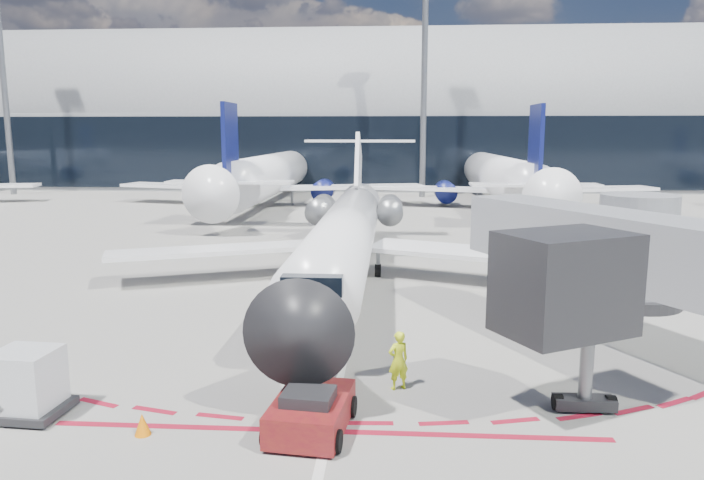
# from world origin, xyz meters

# --- Properties ---
(ground) EXTENTS (260.00, 260.00, 0.00)m
(ground) POSITION_xyz_m (0.00, 0.00, 0.00)
(ground) COLOR slate
(ground) RESTS_ON ground
(apron_centerline) EXTENTS (0.25, 40.00, 0.01)m
(apron_centerline) POSITION_xyz_m (0.00, 2.00, 0.01)
(apron_centerline) COLOR silver
(apron_centerline) RESTS_ON ground
(apron_stop_bar) EXTENTS (14.00, 0.25, 0.01)m
(apron_stop_bar) POSITION_xyz_m (0.00, -11.50, 0.01)
(apron_stop_bar) COLOR maroon
(apron_stop_bar) RESTS_ON ground
(terminal_building) EXTENTS (150.00, 24.15, 24.00)m
(terminal_building) POSITION_xyz_m (0.00, 64.97, 8.52)
(terminal_building) COLOR #929497
(terminal_building) RESTS_ON ground
(jet_bridge) EXTENTS (10.03, 15.20, 4.90)m
(jet_bridge) POSITION_xyz_m (9.79, -3.01, 3.01)
(jet_bridge) COLOR #92949A
(jet_bridge) RESTS_ON ground
(light_mast_west) EXTENTS (0.70, 0.70, 25.00)m
(light_mast_west) POSITION_xyz_m (-45.00, 48.00, 12.50)
(light_mast_west) COLOR slate
(light_mast_west) RESTS_ON ground
(light_mast_centre) EXTENTS (0.70, 0.70, 25.00)m
(light_mast_centre) POSITION_xyz_m (5.00, 48.00, 12.50)
(light_mast_centre) COLOR slate
(light_mast_centre) RESTS_ON ground
(regional_jet) EXTENTS (24.18, 29.81, 7.47)m
(regional_jet) POSITION_xyz_m (-0.74, 4.40, 2.49)
(regional_jet) COLOR white
(regional_jet) RESTS_ON ground
(pushback_tug) EXTENTS (2.18, 4.53, 1.16)m
(pushback_tug) POSITION_xyz_m (-0.42, -11.49, 0.51)
(pushback_tug) COLOR #5D0D16
(pushback_tug) RESTS_ON ground
(ramp_worker) EXTENTS (0.76, 0.65, 1.75)m
(ramp_worker) POSITION_xyz_m (1.77, -8.72, 0.87)
(ramp_worker) COLOR #E6FF1A
(ramp_worker) RESTS_ON ground
(uld_container) EXTENTS (2.01, 1.74, 1.79)m
(uld_container) POSITION_xyz_m (-7.97, -11.10, 0.88)
(uld_container) COLOR black
(uld_container) RESTS_ON ground
(safety_cone_left) EXTENTS (0.40, 0.40, 0.56)m
(safety_cone_left) POSITION_xyz_m (-4.55, -11.97, 0.28)
(safety_cone_left) COLOR orange
(safety_cone_left) RESTS_ON ground
(bg_airliner_1) EXTENTS (37.75, 39.97, 12.21)m
(bg_airliner_1) POSITION_xyz_m (-11.35, 39.49, 6.11)
(bg_airliner_1) COLOR white
(bg_airliner_1) RESTS_ON ground
(bg_airliner_2) EXTENTS (36.93, 39.10, 11.95)m
(bg_airliner_2) POSITION_xyz_m (12.44, 38.93, 5.97)
(bg_airliner_2) COLOR white
(bg_airliner_2) RESTS_ON ground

